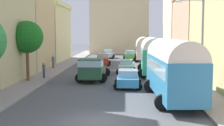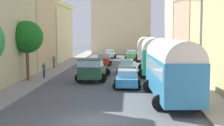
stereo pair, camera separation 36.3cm
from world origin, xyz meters
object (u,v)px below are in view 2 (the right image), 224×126
(car_1, at_px, (110,54))
(pedestrian_0, at_px, (54,61))
(car_0, at_px, (104,59))
(car_4, at_px, (131,55))
(parked_bus_2, at_px, (145,48))
(pedestrian_2, at_px, (44,69))
(streetlamp_near, at_px, (197,41))
(car_3, at_px, (127,66))
(car_2, at_px, (127,79))
(parked_bus_0, at_px, (171,67))
(parked_bus_1, at_px, (153,54))
(cargo_truck_0, at_px, (93,69))

(car_1, bearing_deg, pedestrian_0, -109.92)
(car_0, distance_m, car_4, 10.16)
(parked_bus_2, xyz_separation_m, pedestrian_2, (-11.22, -20.73, -1.14))
(parked_bus_2, height_order, pedestrian_0, parked_bus_2)
(streetlamp_near, bearing_deg, car_3, 107.92)
(car_4, bearing_deg, car_2, -91.14)
(parked_bus_0, height_order, car_1, parked_bus_0)
(car_3, bearing_deg, car_0, 110.93)
(parked_bus_2, bearing_deg, pedestrian_2, -118.41)
(parked_bus_1, bearing_deg, pedestrian_2, -161.98)
(car_3, bearing_deg, parked_bus_2, 79.63)
(car_0, bearing_deg, car_4, 66.80)
(car_4, xyz_separation_m, streetlamp_near, (4.11, -32.84, 3.35))
(parked_bus_0, xyz_separation_m, pedestrian_0, (-12.53, 18.10, -1.33))
(car_0, xyz_separation_m, car_3, (3.36, -8.79, -0.04))
(parked_bus_1, bearing_deg, car_1, 105.26)
(car_2, xyz_separation_m, pedestrian_2, (-8.42, 4.50, 0.23))
(parked_bus_0, bearing_deg, parked_bus_2, 90.48)
(pedestrian_2, bearing_deg, pedestrian_0, 96.93)
(parked_bus_0, height_order, pedestrian_2, parked_bus_0)
(parked_bus_1, bearing_deg, streetlamp_near, -82.01)
(car_3, bearing_deg, car_1, 98.65)
(car_0, bearing_deg, parked_bus_0, -74.23)
(parked_bus_0, height_order, car_3, parked_bus_0)
(car_4, bearing_deg, car_3, -92.03)
(car_2, bearing_deg, parked_bus_1, 71.19)
(parked_bus_0, relative_size, pedestrian_0, 5.37)
(car_1, xyz_separation_m, car_3, (3.18, -20.93, 0.04))
(car_1, relative_size, car_3, 0.93)
(parked_bus_0, bearing_deg, cargo_truck_0, 127.05)
(parked_bus_2, relative_size, pedestrian_0, 4.82)
(pedestrian_2, height_order, streetlamp_near, streetlamp_near)
(car_2, height_order, pedestrian_2, pedestrian_2)
(car_1, height_order, pedestrian_2, pedestrian_2)
(car_4, distance_m, pedestrian_2, 24.71)
(parked_bus_2, xyz_separation_m, pedestrian_0, (-12.28, -12.00, -1.12))
(parked_bus_1, relative_size, car_1, 2.34)
(car_0, bearing_deg, streetlamp_near, -70.94)
(car_1, height_order, streetlamp_near, streetlamp_near)
(pedestrian_0, bearing_deg, parked_bus_1, -22.57)
(car_4, height_order, pedestrian_0, pedestrian_0)
(parked_bus_0, relative_size, car_4, 2.29)
(parked_bus_2, distance_m, car_0, 9.52)
(parked_bus_2, distance_m, streetlamp_near, 30.67)
(car_3, xyz_separation_m, pedestrian_2, (-8.32, -4.90, 0.21))
(parked_bus_1, height_order, cargo_truck_0, parked_bus_1)
(parked_bus_1, distance_m, pedestrian_0, 13.32)
(cargo_truck_0, distance_m, car_2, 5.00)
(pedestrian_2, bearing_deg, parked_bus_1, 18.02)
(car_0, distance_m, car_1, 12.14)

